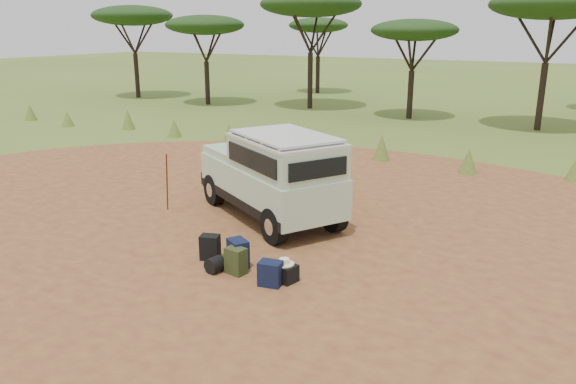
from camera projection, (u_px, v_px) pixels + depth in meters
The scene contains 13 objects.
ground at pixel (237, 242), 11.98m from camera, with size 140.00×140.00×0.00m, color #4D6E27.
dirt_clearing at pixel (237, 242), 11.98m from camera, with size 23.00×23.00×0.01m, color #9C6433.
grass_fringe at pixel (383, 150), 19.06m from camera, with size 36.60×1.60×0.90m.
acacia_treeline at pixel (481, 17), 26.81m from camera, with size 46.70×13.20×6.26m.
safari_vehicle at pixel (272, 177), 13.19m from camera, with size 4.64×3.70×2.14m.
walking_staff at pixel (167, 182), 13.73m from camera, with size 0.04×0.04×1.56m, color brown.
backpack_black at pixel (210, 247), 11.04m from camera, with size 0.37×0.27×0.50m, color black.
backpack_navy at pixel (238, 253), 10.68m from camera, with size 0.42×0.30×0.55m, color #101C34.
backpack_olive at pixel (236, 261), 10.40m from camera, with size 0.37×0.27×0.51m, color #36421E.
duffel_navy at pixel (270, 274), 9.94m from camera, with size 0.40×0.30×0.45m, color #101C34.
hard_case at pixel (284, 272), 10.13m from camera, with size 0.46×0.33×0.33m, color black.
stuff_sack at pixel (215, 265), 10.49m from camera, with size 0.30×0.30×0.30m, color black.
safari_hat at pixel (284, 262), 10.07m from camera, with size 0.37×0.37×0.11m.
Camera 1 is at (6.43, -9.21, 4.43)m, focal length 35.00 mm.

